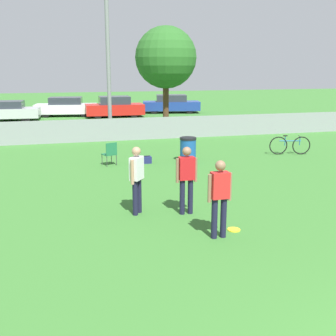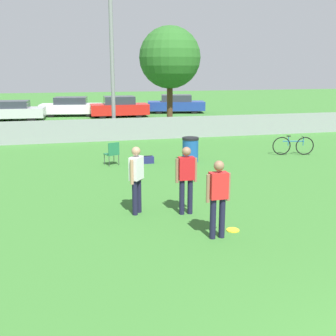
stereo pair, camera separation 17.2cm
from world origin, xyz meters
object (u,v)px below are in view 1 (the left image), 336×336
bicycle_sideline (290,145)px  parked_car_blue (171,104)px  tree_near_pole (166,58)px  frisbee_disc (234,230)px  parked_car_silver (7,111)px  player_thrower_red (187,176)px  player_defender_red (220,194)px  parked_car_white (66,107)px  parked_car_red (115,107)px  trash_bin (188,149)px  light_pole (107,21)px  player_receiver_white (137,176)px  gear_bag_sideline (144,160)px  folding_chair_sideline (110,153)px

bicycle_sideline → parked_car_blue: size_ratio=0.36×
tree_near_pole → frisbee_disc: (-2.13, -14.34, -4.00)m
parked_car_silver → player_thrower_red: bearing=-68.8°
player_defender_red → parked_car_white: bearing=93.8°
tree_near_pole → parked_car_red: (-1.74, 8.16, -3.31)m
trash_bin → light_pole: bearing=108.6°
player_thrower_red → player_defender_red: bearing=-80.1°
player_receiver_white → player_thrower_red: same height
gear_bag_sideline → parked_car_blue: size_ratio=0.12×
parked_car_white → player_receiver_white: bearing=-78.9°
player_thrower_red → player_defender_red: 1.62m
folding_chair_sideline → gear_bag_sideline: size_ratio=1.53×
parked_car_white → light_pole: bearing=-71.3°
player_receiver_white → player_thrower_red: bearing=-67.5°
frisbee_disc → parked_car_red: size_ratio=0.07×
player_thrower_red → trash_bin: (1.81, 5.65, -0.50)m
trash_bin → tree_near_pole: bearing=82.1°
player_receiver_white → bicycle_sideline: player_receiver_white is taller
folding_chair_sideline → gear_bag_sideline: bearing=161.8°
gear_bag_sideline → parked_car_red: (0.99, 15.41, 0.57)m
tree_near_pole → frisbee_disc: size_ratio=19.67×
player_defender_red → frisbee_disc: bearing=29.3°
tree_near_pole → parked_car_blue: 10.79m
frisbee_disc → gear_bag_sideline: bearing=94.8°
light_pole → folding_chair_sideline: light_pole is taller
player_defender_red → parked_car_blue: player_defender_red is taller
parked_car_red → player_thrower_red: bearing=-92.5°
player_thrower_red → frisbee_disc: 1.77m
parked_car_red → parked_car_blue: parked_car_red is taller
gear_bag_sideline → parked_car_white: bearing=98.1°
tree_near_pole → player_receiver_white: 13.68m
light_pole → parked_car_white: 11.84m
gear_bag_sideline → player_receiver_white: bearing=-103.1°
tree_near_pole → parked_car_silver: tree_near_pole is taller
trash_bin → gear_bag_sideline: size_ratio=1.66×
trash_bin → parked_car_white: parked_car_white is taller
frisbee_disc → parked_car_blue: 24.71m
player_thrower_red → parked_car_white: (-2.29, 22.61, -0.29)m
tree_near_pole → frisbee_disc: 15.04m
tree_near_pole → player_thrower_red: tree_near_pole is taller
frisbee_disc → trash_bin: trash_bin is taller
parked_car_silver → parked_car_white: (3.93, 1.89, 0.02)m
player_receiver_white → gear_bag_sideline: bearing=24.4°
frisbee_disc → parked_car_white: (-3.00, 23.91, 0.67)m
frisbee_disc → parked_car_red: parked_car_red is taller
parked_car_red → parked_car_blue: size_ratio=0.89×
parked_car_blue → parked_car_red: bearing=-149.3°
parked_car_silver → parked_car_blue: (12.03, 2.14, 0.03)m
player_defender_red → parked_car_silver: player_defender_red is taller
frisbee_disc → parked_car_silver: size_ratio=0.07×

